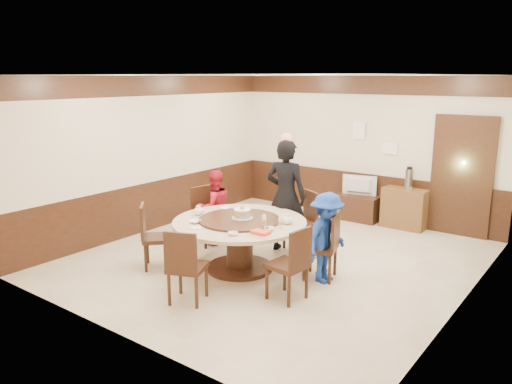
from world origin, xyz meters
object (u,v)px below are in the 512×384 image
Objects in this scene: person_standing at (286,196)px; person_blue at (326,238)px; side_cabinet at (404,208)px; birthday_cake at (242,214)px; person_red at (215,207)px; thermos at (409,179)px; banquet_table at (240,235)px; shrimp_platter at (261,233)px; television at (359,186)px; tv_stand at (358,207)px.

person_standing is 1.40m from person_blue.
person_standing reaches higher than side_cabinet.
person_red is at bearing 150.13° from birthday_cake.
person_red is 3.64m from thermos.
banquet_table is at bearing 109.47° from person_blue.
thermos reaches higher than banquet_table.
shrimp_platter reaches higher than banquet_table.
birthday_cake is 0.38× the size of side_cabinet.
person_red reaches higher than side_cabinet.
thermos is at bearing 170.04° from television.
shrimp_platter is (0.66, -0.38, 0.24)m from banquet_table.
banquet_table is at bearing -93.90° from tv_stand.
shrimp_platter is 3.86m from television.
banquet_table is 2.88× the size of television.
banquet_table is 6.45× the size of birthday_cake.
banquet_table is at bearing 74.38° from television.
person_red is 4.23× the size of shrimp_platter.
person_red is at bearing -129.07° from thermos.
side_cabinet is (1.17, 3.48, -0.16)m from banquet_table.
birthday_cake is (0.02, 0.04, 0.32)m from banquet_table.
birthday_cake reaches higher than shrimp_platter.
person_standing is 2.68m from side_cabinet.
shrimp_platter is at bearing -30.02° from banquet_table.
tv_stand is at bearing 20.68° from person_blue.
side_cabinet is at bearing 71.51° from birthday_cake.
birthday_cake is at bearing 76.84° from person_standing.
banquet_table is 1.06× the size of person_standing.
person_red is 3.34× the size of thermos.
person_blue is 3.27m from tv_stand.
side_cabinet is 0.57m from thermos.
television is 1.01m from thermos.
person_blue is at bearing -89.81° from thermos.
television is 0.99m from side_cabinet.
person_standing is at bearing 86.20° from banquet_table.
tv_stand is at bearing 86.10° from banquet_table.
person_standing is at bearing 111.48° from shrimp_platter.
person_red is 2.32m from person_blue.
banquet_table is 1.17m from person_standing.
person_blue reaches higher than thermos.
television is at bearing -104.23° from person_standing.
thermos is at bearing 70.75° from banquet_table.
birthday_cake is at bearing 107.96° from person_blue.
birthday_cake is at bearing 85.05° from person_red.
tv_stand is 1.20m from thermos.
television is (1.31, 2.79, 0.06)m from person_red.
thermos is (0.05, 0.00, 0.56)m from side_cabinet.
person_standing is 4.83× the size of thermos.
person_red is 2.02m from shrimp_platter.
television is at bearing 0.00° from tv_stand.
person_red is 3.10m from tv_stand.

